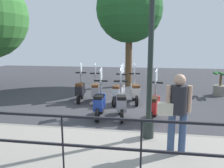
% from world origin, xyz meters
% --- Properties ---
extents(ground_plane, '(28.00, 28.00, 0.00)m').
position_xyz_m(ground_plane, '(0.00, 0.00, 0.00)').
color(ground_plane, '#38383D').
extents(promenade_walkway, '(2.20, 20.00, 0.15)m').
position_xyz_m(promenade_walkway, '(-3.15, 0.00, 0.07)').
color(promenade_walkway, gray).
rests_on(promenade_walkway, ground_plane).
extents(fence_railing, '(0.04, 16.03, 1.07)m').
position_xyz_m(fence_railing, '(-4.20, 0.00, 0.89)').
color(fence_railing, black).
rests_on(fence_railing, promenade_walkway).
extents(lamp_post_near, '(0.26, 0.90, 4.13)m').
position_xyz_m(lamp_post_near, '(-2.40, -0.75, 1.97)').
color(lamp_post_near, '#232D28').
rests_on(lamp_post_near, promenade_walkway).
extents(pedestrian_with_bag, '(0.35, 0.64, 1.59)m').
position_xyz_m(pedestrian_with_bag, '(-3.06, -1.28, 1.08)').
color(pedestrian_with_bag, '#384C70').
rests_on(pedestrian_with_bag, promenade_walkway).
extents(tree_distant, '(3.46, 3.46, 5.79)m').
position_xyz_m(tree_distant, '(4.58, 0.26, 4.04)').
color(tree_distant, brown).
rests_on(tree_distant, ground_plane).
extents(potted_palm, '(1.06, 0.66, 1.05)m').
position_xyz_m(potted_palm, '(2.96, -3.99, 0.45)').
color(potted_palm, slate).
rests_on(potted_palm, ground_plane).
extents(scooter_near_0, '(1.22, 0.49, 1.54)m').
position_xyz_m(scooter_near_0, '(-0.84, -0.92, 0.48)').
color(scooter_near_0, black).
rests_on(scooter_near_0, ground_plane).
extents(scooter_near_1, '(1.23, 0.47, 1.54)m').
position_xyz_m(scooter_near_1, '(-0.77, 0.07, 0.48)').
color(scooter_near_1, black).
rests_on(scooter_near_1, ground_plane).
extents(scooter_near_2, '(1.23, 0.44, 1.54)m').
position_xyz_m(scooter_near_2, '(-0.80, 0.74, 0.48)').
color(scooter_near_2, black).
rests_on(scooter_near_2, ground_plane).
extents(scooter_far_0, '(1.22, 0.49, 1.54)m').
position_xyz_m(scooter_far_0, '(1.05, -0.28, 0.48)').
color(scooter_far_0, black).
rests_on(scooter_far_0, ground_plane).
extents(scooter_far_1, '(1.21, 0.52, 1.54)m').
position_xyz_m(scooter_far_1, '(0.80, 0.33, 0.48)').
color(scooter_far_1, black).
rests_on(scooter_far_1, ground_plane).
extents(scooter_far_2, '(1.22, 0.48, 1.54)m').
position_xyz_m(scooter_far_2, '(0.91, 1.27, 0.48)').
color(scooter_far_2, black).
rests_on(scooter_far_2, ground_plane).
extents(scooter_far_3, '(1.23, 0.44, 1.54)m').
position_xyz_m(scooter_far_3, '(1.01, 1.92, 0.48)').
color(scooter_far_3, black).
rests_on(scooter_far_3, ground_plane).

